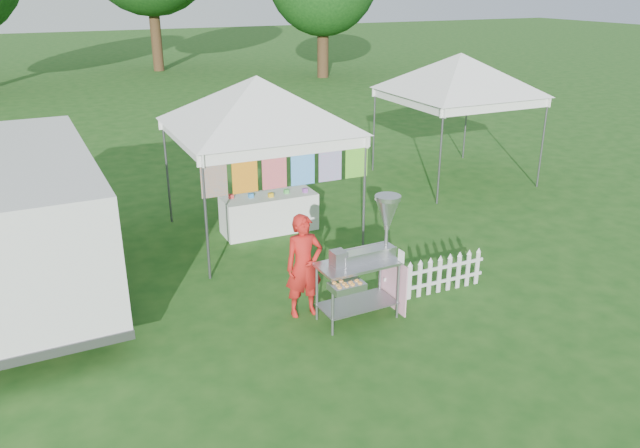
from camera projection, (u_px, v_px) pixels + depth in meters
name	position (u px, v px, depth m)	size (l,w,h in m)	color
ground	(345.00, 318.00, 8.99)	(120.00, 120.00, 0.00)	#194915
canopy_main	(256.00, 76.00, 10.85)	(4.24, 4.24, 3.45)	#59595E
canopy_right	(461.00, 53.00, 14.29)	(4.24, 4.24, 3.45)	#59595E
donut_cart	(370.00, 250.00, 8.67)	(1.27, 0.91, 1.78)	gray
vendor	(304.00, 266.00, 8.83)	(0.56, 0.37, 1.53)	#B51A16
cargo_van	(22.00, 218.00, 9.45)	(2.25, 5.35, 2.20)	silver
picket_fence	(434.00, 277.00, 9.59)	(1.80, 0.04, 0.56)	silver
display_table	(269.00, 213.00, 12.00)	(1.80, 0.70, 0.73)	white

